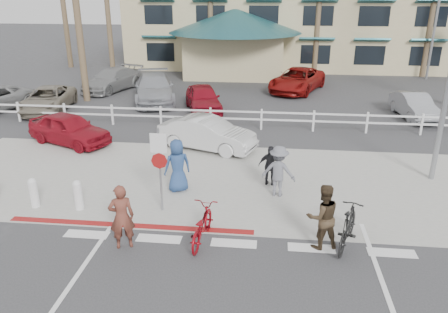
# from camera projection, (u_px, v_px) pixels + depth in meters

# --- Properties ---
(ground) EXTENTS (140.00, 140.00, 0.00)m
(ground) POSITION_uv_depth(u_px,v_px,m) (232.00, 257.00, 10.85)
(ground) COLOR #333335
(bike_path) EXTENTS (12.00, 16.00, 0.01)m
(bike_path) POSITION_uv_depth(u_px,v_px,m) (223.00, 312.00, 9.00)
(bike_path) COLOR #333335
(bike_path) RESTS_ON ground
(sidewalk_plaza) EXTENTS (22.00, 7.00, 0.01)m
(sidewalk_plaza) POSITION_uv_depth(u_px,v_px,m) (244.00, 182.00, 15.02)
(sidewalk_plaza) COLOR gray
(sidewalk_plaza) RESTS_ON ground
(cross_street) EXTENTS (40.00, 5.00, 0.01)m
(cross_street) POSITION_uv_depth(u_px,v_px,m) (250.00, 143.00, 18.72)
(cross_street) COLOR #333335
(cross_street) RESTS_ON ground
(parking_lot) EXTENTS (50.00, 16.00, 0.01)m
(parking_lot) POSITION_uv_depth(u_px,v_px,m) (258.00, 93.00, 27.52)
(parking_lot) COLOR #333335
(parking_lot) RESTS_ON ground
(curb_red) EXTENTS (7.00, 0.25, 0.02)m
(curb_red) POSITION_uv_depth(u_px,v_px,m) (130.00, 225.00, 12.27)
(curb_red) COLOR maroon
(curb_red) RESTS_ON ground
(rail_fence) EXTENTS (29.40, 0.16, 1.00)m
(rail_fence) POSITION_uv_depth(u_px,v_px,m) (264.00, 120.00, 20.34)
(rail_fence) COLOR silver
(rail_fence) RESTS_ON ground
(sign_post) EXTENTS (0.50, 0.10, 2.90)m
(sign_post) POSITION_uv_depth(u_px,v_px,m) (160.00, 166.00, 12.60)
(sign_post) COLOR gray
(sign_post) RESTS_ON ground
(bollard_0) EXTENTS (0.26, 0.26, 0.95)m
(bollard_0) POSITION_uv_depth(u_px,v_px,m) (78.00, 195.00, 13.02)
(bollard_0) COLOR silver
(bollard_0) RESTS_ON ground
(bollard_1) EXTENTS (0.26, 0.26, 0.95)m
(bollard_1) POSITION_uv_depth(u_px,v_px,m) (34.00, 193.00, 13.17)
(bollard_1) COLOR silver
(bollard_1) RESTS_ON ground
(streetlight_1) EXTENTS (0.60, 2.00, 9.50)m
(streetlight_1) POSITION_uv_depth(u_px,v_px,m) (438.00, 11.00, 30.12)
(streetlight_1) COLOR gray
(streetlight_1) RESTS_ON ground
(bike_red) EXTENTS (0.82, 1.89, 0.96)m
(bike_red) POSITION_uv_depth(u_px,v_px,m) (202.00, 225.00, 11.36)
(bike_red) COLOR maroon
(bike_red) RESTS_ON ground
(rider_red) EXTENTS (0.75, 0.62, 1.75)m
(rider_red) POSITION_uv_depth(u_px,v_px,m) (122.00, 217.00, 10.96)
(rider_red) COLOR brown
(rider_red) RESTS_ON ground
(bike_black) EXTENTS (1.15, 1.93, 1.12)m
(bike_black) POSITION_uv_depth(u_px,v_px,m) (348.00, 227.00, 11.12)
(bike_black) COLOR black
(bike_black) RESTS_ON ground
(rider_black) EXTENTS (1.00, 0.87, 1.75)m
(rider_black) POSITION_uv_depth(u_px,v_px,m) (323.00, 217.00, 10.97)
(rider_black) COLOR #3C2E1E
(rider_black) RESTS_ON ground
(pedestrian_a) EXTENTS (1.19, 0.83, 1.67)m
(pedestrian_a) POSITION_uv_depth(u_px,v_px,m) (279.00, 171.00, 13.78)
(pedestrian_a) COLOR slate
(pedestrian_a) RESTS_ON ground
(pedestrian_child) EXTENTS (0.86, 0.46, 1.39)m
(pedestrian_child) POSITION_uv_depth(u_px,v_px,m) (270.00, 166.00, 14.56)
(pedestrian_child) COLOR black
(pedestrian_child) RESTS_ON ground
(pedestrian_b) EXTENTS (1.02, 0.90, 1.76)m
(pedestrian_b) POSITION_uv_depth(u_px,v_px,m) (177.00, 166.00, 14.09)
(pedestrian_b) COLOR navy
(pedestrian_b) RESTS_ON ground
(car_white_sedan) EXTENTS (4.27, 2.66, 1.33)m
(car_white_sedan) POSITION_uv_depth(u_px,v_px,m) (207.00, 134.00, 17.88)
(car_white_sedan) COLOR #BDBDBD
(car_white_sedan) RESTS_ON ground
(car_red_compact) EXTENTS (4.14, 2.97, 1.31)m
(car_red_compact) POSITION_uv_depth(u_px,v_px,m) (69.00, 129.00, 18.52)
(car_red_compact) COLOR maroon
(car_red_compact) RESTS_ON ground
(lot_car_0) EXTENTS (2.80, 4.85, 1.27)m
(lot_car_0) POSITION_uv_depth(u_px,v_px,m) (48.00, 99.00, 23.45)
(lot_car_0) COLOR gray
(lot_car_0) RESTS_ON ground
(lot_car_1) EXTENTS (3.58, 5.76, 1.56)m
(lot_car_1) POSITION_uv_depth(u_px,v_px,m) (154.00, 88.00, 25.34)
(lot_car_1) COLOR #909299
(lot_car_1) RESTS_ON ground
(lot_car_2) EXTENTS (2.76, 4.39, 1.39)m
(lot_car_2) POSITION_uv_depth(u_px,v_px,m) (203.00, 98.00, 23.42)
(lot_car_2) COLOR maroon
(lot_car_2) RESTS_ON ground
(lot_car_3) EXTENTS (1.71, 3.90, 1.25)m
(lot_car_3) POSITION_uv_depth(u_px,v_px,m) (414.00, 106.00, 22.22)
(lot_car_3) COLOR gray
(lot_car_3) RESTS_ON ground
(lot_car_4) EXTENTS (3.39, 5.16, 1.39)m
(lot_car_4) POSITION_uv_depth(u_px,v_px,m) (112.00, 80.00, 28.14)
(lot_car_4) COLOR gray
(lot_car_4) RESTS_ON ground
(lot_car_5) EXTENTS (4.17, 5.76, 1.45)m
(lot_car_5) POSITION_uv_depth(u_px,v_px,m) (297.00, 80.00, 27.87)
(lot_car_5) COLOR maroon
(lot_car_5) RESTS_ON ground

